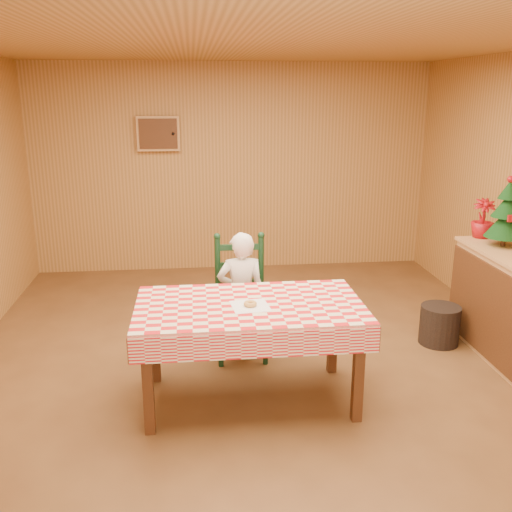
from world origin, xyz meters
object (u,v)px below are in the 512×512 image
at_px(ladder_chair, 241,300).
at_px(christmas_tree, 506,215).
at_px(seated_child, 241,296).
at_px(storage_bin, 440,325).
at_px(dining_table, 250,314).
at_px(shelf_unit, 510,305).

bearing_deg(ladder_chair, christmas_tree, -0.41).
relative_size(seated_child, storage_bin, 3.12).
bearing_deg(storage_bin, dining_table, -156.36).
relative_size(ladder_chair, shelf_unit, 0.87).
distance_m(dining_table, shelf_unit, 2.39).
relative_size(seated_child, shelf_unit, 0.91).
bearing_deg(dining_table, ladder_chair, 90.00).
height_order(ladder_chair, storage_bin, ladder_chair).
distance_m(dining_table, storage_bin, 2.07).
bearing_deg(dining_table, christmas_tree, 18.27).
xyz_separation_m(ladder_chair, christmas_tree, (2.33, -0.02, 0.71)).
bearing_deg(seated_child, storage_bin, -177.70).
bearing_deg(dining_table, seated_child, 90.00).
height_order(ladder_chair, shelf_unit, ladder_chair).
bearing_deg(shelf_unit, christmas_tree, 88.02).
bearing_deg(dining_table, storage_bin, 23.64).
relative_size(shelf_unit, christmas_tree, 2.00).
xyz_separation_m(seated_child, storage_bin, (1.84, 0.07, -0.38)).
height_order(seated_child, storage_bin, seated_child).
height_order(christmas_tree, storage_bin, christmas_tree).
bearing_deg(shelf_unit, storage_bin, 149.85).
relative_size(ladder_chair, christmas_tree, 1.74).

